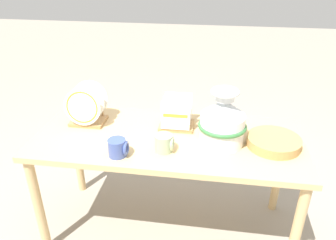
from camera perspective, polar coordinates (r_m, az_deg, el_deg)
The scene contains 8 objects.
ground_plane at distance 2.41m, azimuth -0.00°, elevation -17.97°, with size 14.00×14.00×0.00m, color gray.
display_table at distance 2.00m, azimuth -0.00°, elevation -4.94°, with size 1.59×0.70×0.73m.
ceramic_vase at distance 1.85m, azimuth 9.50°, elevation -0.16°, with size 0.27×0.27×0.33m.
dish_rack_round_plates at distance 2.12m, azimuth -14.01°, elevation 1.77°, with size 0.23×0.18×0.26m.
dish_rack_square_plates at distance 2.04m, azimuth 1.54°, elevation 0.26°, with size 0.21×0.17×0.20m.
wicker_charger_stack at distance 1.94m, azimuth 17.93°, elevation -3.65°, with size 0.30×0.30×0.05m.
mug_sage_glaze at distance 1.80m, azimuth -0.69°, elevation -4.04°, with size 0.11×0.10×0.10m.
mug_cobalt_glaze at distance 1.78m, azimuth -8.69°, elevation -4.80°, with size 0.11×0.10×0.10m.
Camera 1 is at (0.25, -1.67, 1.71)m, focal length 35.00 mm.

